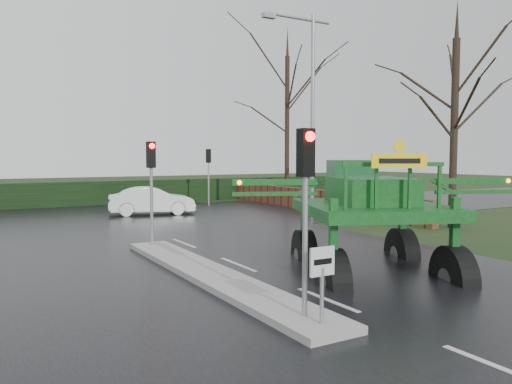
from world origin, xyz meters
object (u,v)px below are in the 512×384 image
traffic_signal_far (208,164)px  traffic_signal_mid (151,171)px  street_light_right (308,97)px  traffic_signal_near (306,182)px  crop_sprayer (331,199)px  keep_left_sign (322,273)px  white_sedan (152,215)px

traffic_signal_far → traffic_signal_mid: bearing=58.1°
traffic_signal_far → street_light_right: size_ratio=0.35×
street_light_right → traffic_signal_near: bearing=-126.1°
traffic_signal_near → street_light_right: bearing=53.9°
crop_sprayer → keep_left_sign: bearing=-108.2°
traffic_signal_near → crop_sprayer: 3.30m
crop_sprayer → white_sedan: (0.80, 15.81, -2.02)m
traffic_signal_mid → keep_left_sign: bearing=-90.0°
keep_left_sign → white_sedan: keep_left_sign is taller
traffic_signal_near → white_sedan: 18.49m
street_light_right → white_sedan: 10.06m
traffic_signal_mid → crop_sprayer: size_ratio=0.50×
street_light_right → traffic_signal_far: bearing=101.9°
traffic_signal_far → keep_left_sign: bearing=70.1°
keep_left_sign → white_sedan: 18.82m
traffic_signal_far → traffic_signal_near: bearing=69.6°
traffic_signal_near → traffic_signal_far: (7.80, 21.02, 0.00)m
keep_left_sign → street_light_right: bearing=54.9°
traffic_signal_far → crop_sprayer: size_ratio=0.50×
keep_left_sign → traffic_signal_near: size_ratio=0.38×
crop_sprayer → white_sedan: 15.96m
white_sedan → traffic_signal_mid: bearing=175.5°
traffic_signal_near → street_light_right: 16.46m
street_light_right → crop_sprayer: bearing=-123.5°
traffic_signal_mid → traffic_signal_far: same height
keep_left_sign → traffic_signal_near: bearing=90.0°
white_sedan → traffic_signal_far: bearing=-43.3°
keep_left_sign → traffic_signal_far: (7.80, 21.51, 1.53)m
traffic_signal_near → traffic_signal_mid: same height
traffic_signal_near → white_sedan: size_ratio=0.80×
crop_sprayer → traffic_signal_near: bearing=-114.0°
keep_left_sign → traffic_signal_mid: 9.12m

